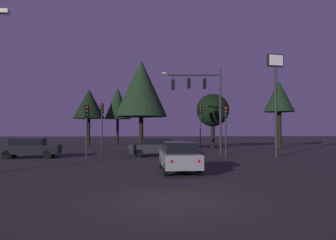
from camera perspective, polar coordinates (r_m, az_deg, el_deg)
ground_plane at (r=34.07m, az=-2.46°, el=-5.44°), size 168.00×168.00×0.00m
traffic_signal_mast_arm at (r=28.81m, az=6.26°, el=4.50°), size 5.37×0.54×7.65m
traffic_light_corner_left at (r=25.48m, az=10.27°, el=-0.17°), size 0.32×0.36×4.02m
traffic_light_corner_right at (r=24.24m, az=-14.27°, el=-0.12°), size 0.36×0.38×3.97m
traffic_light_median at (r=33.64m, az=5.78°, el=0.26°), size 0.34×0.37×4.78m
traffic_light_far_side at (r=29.81m, az=-11.69°, el=0.31°), size 0.32×0.36×4.58m
car_nearside_lane at (r=16.40m, az=1.95°, el=-6.46°), size 1.81×4.64×1.52m
car_crossing_left at (r=26.05m, az=-2.06°, el=-4.77°), size 4.51×1.77×1.52m
car_crossing_right at (r=26.90m, az=-23.46°, el=-4.52°), size 4.61×2.12×1.52m
store_sign_illuminated at (r=27.19m, az=18.63°, el=6.30°), size 1.42×0.52×8.24m
tree_behind_sign at (r=40.75m, az=19.18°, el=3.90°), size 3.58×3.58×8.12m
tree_left_far at (r=31.68m, az=-4.80°, el=5.64°), size 5.14×5.14×9.07m
tree_center_horizon at (r=37.67m, az=7.98°, el=1.71°), size 3.81×3.81×6.40m
tree_right_cluster at (r=45.67m, az=-13.90°, el=2.79°), size 4.37×4.37×7.86m
tree_lot_edge at (r=48.68m, az=-8.95°, el=2.91°), size 3.87×3.87×8.54m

